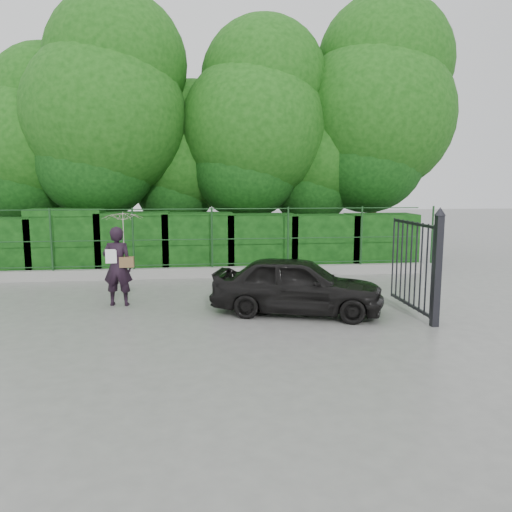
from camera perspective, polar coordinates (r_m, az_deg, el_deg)
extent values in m
plane|color=gray|center=(10.69, -6.33, -7.00)|extent=(80.00, 80.00, 0.00)
cube|color=#9E9E99|center=(15.04, -6.53, -1.89)|extent=(14.00, 0.25, 0.30)
cylinder|color=#19401C|center=(15.45, -22.37, 1.74)|extent=(0.06, 0.06, 1.80)
cylinder|color=#19401C|center=(15.00, -13.87, 1.95)|extent=(0.06, 0.06, 1.80)
cylinder|color=#19401C|center=(14.90, -5.05, 2.12)|extent=(0.06, 0.06, 1.80)
cylinder|color=#19401C|center=(15.15, 3.68, 2.23)|extent=(0.06, 0.06, 1.80)
cylinder|color=#19401C|center=(15.73, 11.95, 2.30)|extent=(0.06, 0.06, 1.80)
cylinder|color=#19401C|center=(16.62, 19.49, 2.32)|extent=(0.06, 0.06, 1.80)
cylinder|color=#19401C|center=(15.00, -6.54, -0.95)|extent=(13.60, 0.03, 0.03)
cylinder|color=#19401C|center=(14.90, -6.59, 1.90)|extent=(13.60, 0.03, 0.03)
cylinder|color=#19401C|center=(14.82, -6.65, 5.36)|extent=(13.60, 0.03, 0.03)
cube|color=black|center=(16.38, -20.74, 1.53)|extent=(2.20, 1.20, 2.03)
cube|color=black|center=(16.03, -13.77, 1.46)|extent=(2.20, 1.20, 1.91)
cube|color=black|center=(15.92, -6.60, 1.54)|extent=(2.20, 1.20, 1.87)
cube|color=black|center=(16.05, 0.56, 1.57)|extent=(2.20, 1.20, 1.82)
cube|color=black|center=(16.43, 7.49, 1.59)|extent=(2.20, 1.20, 1.78)
cube|color=black|center=(17.04, 14.03, 1.68)|extent=(2.20, 1.20, 1.80)
cylinder|color=black|center=(19.11, -23.48, 4.88)|extent=(0.36, 0.36, 3.75)
sphere|color=#14470F|center=(19.13, -23.89, 11.61)|extent=(4.50, 4.50, 4.50)
cylinder|color=black|center=(17.76, -16.49, 6.22)|extent=(0.36, 0.36, 4.50)
sphere|color=#14470F|center=(17.87, -16.87, 14.90)|extent=(5.40, 5.40, 5.40)
cylinder|color=black|center=(18.85, -8.22, 4.68)|extent=(0.36, 0.36, 3.25)
sphere|color=#14470F|center=(18.82, -8.35, 10.62)|extent=(3.90, 3.90, 3.90)
cylinder|color=black|center=(17.94, -0.27, 6.18)|extent=(0.36, 0.36, 4.25)
sphere|color=#14470F|center=(18.02, -0.27, 14.31)|extent=(5.10, 5.10, 5.10)
cylinder|color=black|center=(19.09, 6.99, 5.13)|extent=(0.36, 0.36, 3.50)
sphere|color=#14470F|center=(19.08, 7.11, 11.44)|extent=(4.20, 4.20, 4.20)
cylinder|color=black|center=(19.26, 13.14, 6.86)|extent=(0.36, 0.36, 4.75)
sphere|color=#14470F|center=(19.40, 13.43, 15.30)|extent=(5.70, 5.70, 5.70)
cube|color=black|center=(10.38, 19.97, -1.70)|extent=(0.14, 0.14, 2.20)
cone|color=black|center=(10.24, 20.30, 4.81)|extent=(0.22, 0.22, 0.16)
cube|color=black|center=(11.58, 17.17, -5.35)|extent=(0.05, 2.00, 0.06)
cube|color=black|center=(11.30, 17.57, 3.56)|extent=(0.05, 2.00, 0.06)
cylinder|color=black|center=(10.56, 19.47, -1.78)|extent=(0.04, 0.04, 1.90)
cylinder|color=black|center=(10.78, 18.88, -1.55)|extent=(0.04, 0.04, 1.90)
cylinder|color=black|center=(11.00, 18.32, -1.33)|extent=(0.04, 0.04, 1.90)
cylinder|color=black|center=(11.23, 17.78, -1.11)|extent=(0.04, 0.04, 1.90)
cylinder|color=black|center=(11.45, 17.27, -0.91)|extent=(0.04, 0.04, 1.90)
cylinder|color=black|center=(11.68, 16.77, -0.71)|extent=(0.04, 0.04, 1.90)
cylinder|color=black|center=(11.90, 16.29, -0.52)|extent=(0.04, 0.04, 1.90)
cylinder|color=black|center=(12.13, 15.83, -0.34)|extent=(0.04, 0.04, 1.90)
cylinder|color=black|center=(12.36, 15.38, -0.16)|extent=(0.04, 0.04, 1.90)
imported|color=black|center=(11.89, -15.53, -1.13)|extent=(0.72, 0.51, 1.84)
imported|color=beige|center=(11.82, -14.94, 2.89)|extent=(0.93, 0.95, 0.85)
cube|color=brown|center=(11.77, -14.55, -0.67)|extent=(0.32, 0.15, 0.24)
cube|color=white|center=(11.76, -16.25, -0.03)|extent=(0.25, 0.02, 0.32)
imported|color=black|center=(10.86, 4.74, -3.32)|extent=(3.96, 2.54, 1.25)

